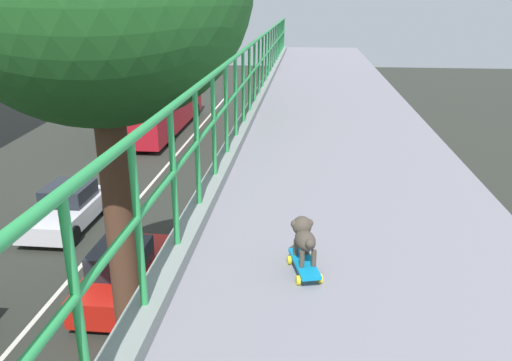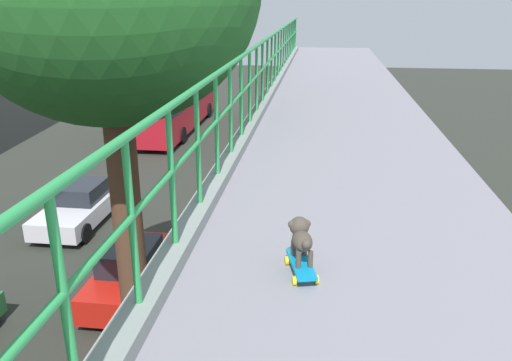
% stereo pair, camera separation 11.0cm
% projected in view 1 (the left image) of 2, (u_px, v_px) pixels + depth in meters
% --- Properties ---
extents(green_railing, '(0.20, 35.03, 1.15)m').
position_uv_depth(green_railing, '(119.00, 325.00, 2.59)').
color(green_railing, gray).
rests_on(green_railing, overpass_deck).
extents(car_red_taxi_fifth, '(1.79, 3.94, 1.67)m').
position_uv_depth(car_red_taxi_fifth, '(124.00, 273.00, 13.77)').
color(car_red_taxi_fifth, red).
rests_on(car_red_taxi_fifth, ground).
extents(car_white_sixth, '(1.91, 4.08, 1.46)m').
position_uv_depth(car_white_sixth, '(67.00, 208.00, 18.04)').
color(car_white_sixth, white).
rests_on(car_white_sixth, ground).
extents(city_bus, '(2.51, 10.88, 3.07)m').
position_uv_depth(city_bus, '(164.00, 103.00, 30.73)').
color(city_bus, red).
rests_on(city_bus, ground).
extents(toy_skateboard, '(0.26, 0.45, 0.09)m').
position_uv_depth(toy_skateboard, '(304.00, 265.00, 3.55)').
color(toy_skateboard, '#0D8AC8').
rests_on(toy_skateboard, overpass_deck).
extents(small_dog, '(0.20, 0.35, 0.29)m').
position_uv_depth(small_dog, '(304.00, 235.00, 3.54)').
color(small_dog, '#4D4339').
rests_on(small_dog, toy_skateboard).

